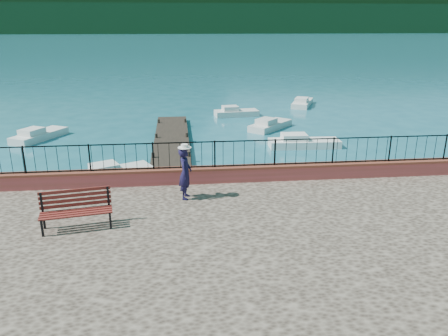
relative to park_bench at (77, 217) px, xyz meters
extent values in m
plane|color=#19596B|center=(4.52, -0.36, -1.52)|extent=(2000.00, 2000.00, 0.00)
cube|color=#C1464E|center=(4.52, 3.34, -0.03)|extent=(28.00, 0.46, 0.58)
cube|color=black|center=(4.52, 3.34, 0.73)|extent=(27.00, 0.05, 0.95)
cube|color=#2D231C|center=(2.52, 11.64, -1.37)|extent=(2.00, 16.00, 0.30)
cube|color=black|center=(4.52, 299.64, 7.48)|extent=(900.00, 60.00, 18.00)
cube|color=black|center=(4.52, 359.64, 20.48)|extent=(900.00, 120.00, 44.00)
ellipsoid|color=#142D23|center=(224.52, 559.64, -1.52)|extent=(448.00, 384.00, 180.00)
cube|color=black|center=(0.01, -0.04, -0.08)|extent=(2.04, 0.93, 0.49)
cube|color=maroon|center=(-0.04, 0.25, 0.47)|extent=(1.95, 0.41, 0.60)
imported|color=#161133|center=(3.12, 1.91, 0.55)|extent=(0.53, 0.70, 1.74)
cylinder|color=white|center=(3.12, 1.91, 1.48)|extent=(0.44, 0.44, 0.12)
cube|color=silver|center=(0.02, 7.53, -1.12)|extent=(3.54, 2.63, 0.80)
cube|color=white|center=(10.06, 11.79, -1.12)|extent=(4.05, 1.48, 0.80)
cube|color=silver|center=(9.06, 16.42, -1.12)|extent=(3.39, 3.48, 0.80)
cube|color=silver|center=(-5.50, 15.22, -1.12)|extent=(2.88, 3.83, 0.80)
cube|color=silver|center=(7.37, 20.86, -1.12)|extent=(3.39, 1.66, 0.80)
cube|color=silver|center=(13.54, 24.51, -1.12)|extent=(2.80, 4.09, 0.80)
camera|label=1|loc=(2.95, -11.65, 5.25)|focal=35.00mm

